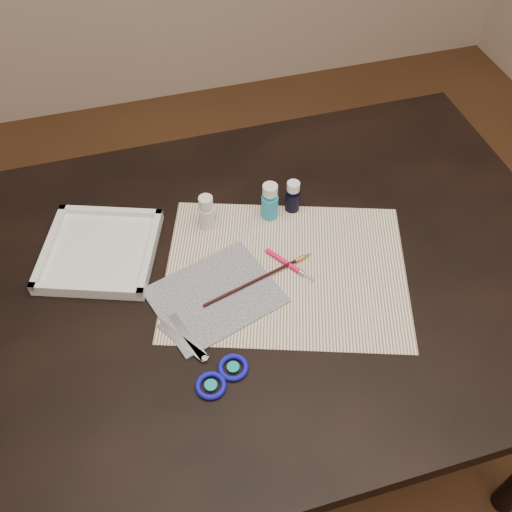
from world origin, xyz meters
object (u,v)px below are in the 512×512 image
object	(u,v)px
canvas	(215,295)
paint_bottle_white	(207,212)
palette_tray	(100,250)
paper	(286,271)
scissors	(195,355)
paint_bottle_cyan	(270,201)
paint_bottle_navy	(293,196)

from	to	relation	value
canvas	paint_bottle_white	distance (m)	0.19
palette_tray	paper	bearing A→B (deg)	-22.60
paint_bottle_white	scissors	size ratio (longest dim) A/B	0.39
paper	palette_tray	bearing A→B (deg)	157.40
canvas	palette_tray	bearing A→B (deg)	139.95
paint_bottle_cyan	scissors	distance (m)	0.37
scissors	palette_tray	size ratio (longest dim) A/B	0.94
paper	canvas	xyz separation A→B (m)	(-0.15, -0.02, 0.00)
paint_bottle_white	paint_bottle_navy	world-z (taller)	paint_bottle_white
paint_bottle_white	palette_tray	bearing A→B (deg)	-175.43
scissors	palette_tray	world-z (taller)	palette_tray
paper	paint_bottle_white	bearing A→B (deg)	126.59
paper	scissors	distance (m)	0.25
scissors	paint_bottle_cyan	bearing A→B (deg)	-71.63
paper	paint_bottle_cyan	xyz separation A→B (m)	(0.01, 0.15, 0.04)
paint_bottle_white	paint_bottle_navy	xyz separation A→B (m)	(0.19, -0.00, -0.00)
canvas	scissors	size ratio (longest dim) A/B	1.09
paper	paint_bottle_navy	size ratio (longest dim) A/B	6.23
paint_bottle_white	paint_bottle_cyan	world-z (taller)	paint_bottle_cyan
paper	paint_bottle_cyan	bearing A→B (deg)	85.16
paper	paint_bottle_cyan	world-z (taller)	paint_bottle_cyan
palette_tray	paint_bottle_navy	bearing A→B (deg)	2.23
canvas	paint_bottle_cyan	size ratio (longest dim) A/B	2.60
scissors	palette_tray	xyz separation A→B (m)	(-0.13, 0.28, 0.01)
paint_bottle_white	palette_tray	world-z (taller)	paint_bottle_white
paint_bottle_white	paint_bottle_cyan	bearing A→B (deg)	-3.54
paint_bottle_white	paint_bottle_cyan	xyz separation A→B (m)	(0.13, -0.01, 0.00)
palette_tray	scissors	bearing A→B (deg)	-64.74
paper	canvas	world-z (taller)	canvas
paint_bottle_cyan	canvas	bearing A→B (deg)	-132.58
paint_bottle_white	scissors	xyz separation A→B (m)	(-0.09, -0.30, -0.04)
paint_bottle_navy	paper	bearing A→B (deg)	-112.35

